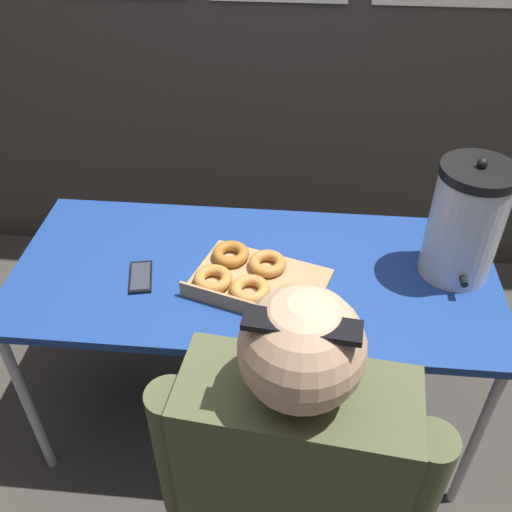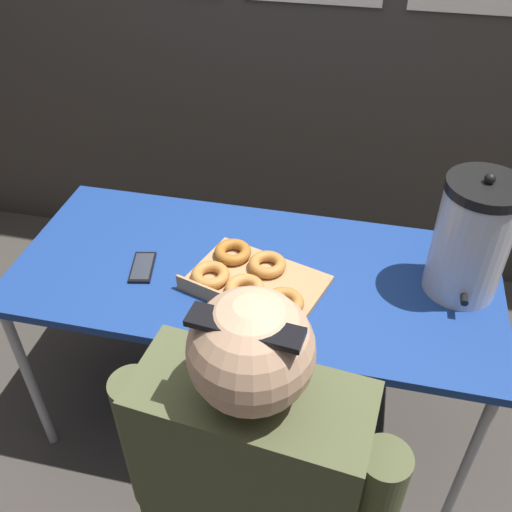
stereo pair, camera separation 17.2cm
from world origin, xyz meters
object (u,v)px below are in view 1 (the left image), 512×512
donut_box (254,280)px  cell_phone (141,277)px  coffee_urn (466,222)px  person_seated (290,504)px

donut_box → cell_phone: donut_box is taller
coffee_urn → person_seated: size_ratio=0.32×
donut_box → coffee_urn: 0.64m
cell_phone → person_seated: person_seated is taller
cell_phone → donut_box: bearing=-12.1°
cell_phone → person_seated: bearing=-63.0°
donut_box → coffee_urn: (0.60, 0.13, 0.16)m
coffee_urn → donut_box: bearing=-168.3°
donut_box → person_seated: person_seated is taller
cell_phone → person_seated: (0.49, -0.60, -0.14)m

